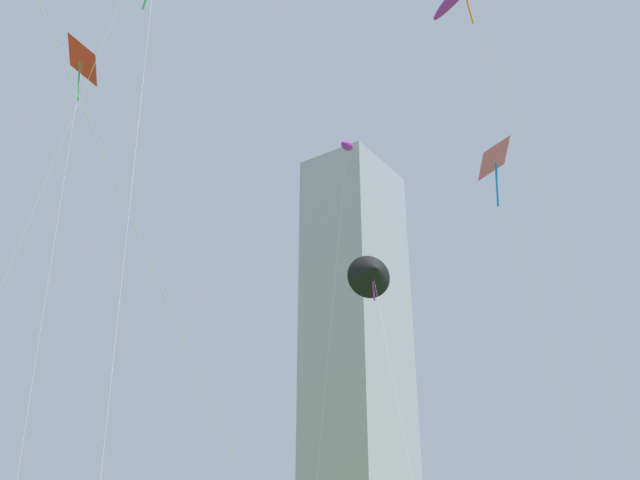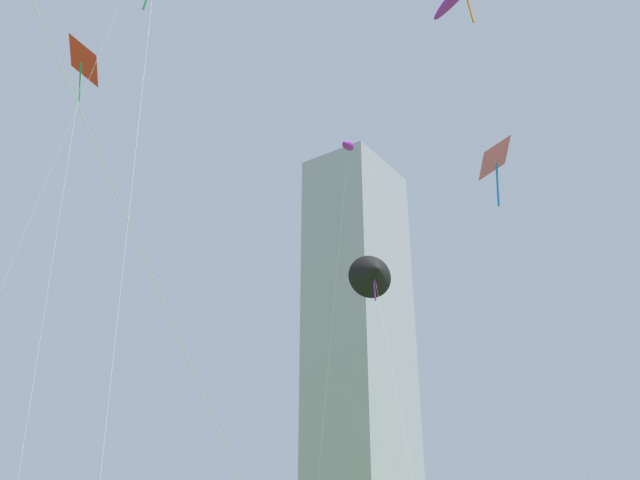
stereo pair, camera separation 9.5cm
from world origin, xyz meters
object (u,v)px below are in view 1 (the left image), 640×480
Objects in this scene: kite_flying_2 at (347,146)px; kite_flying_3 at (373,273)px; kite_flying_6 at (83,63)px; kite_flying_4 at (494,164)px; distant_highrise_0 at (357,342)px.

kite_flying_2 reaches higher than kite_flying_3.
kite_flying_6 is at bearing -132.08° from kite_flying_2.
kite_flying_2 reaches higher than kite_flying_4.
kite_flying_3 is 0.96× the size of kite_flying_4.
kite_flying_3 is (3.02, -3.86, -12.51)m from kite_flying_2.
kite_flying_2 is 13.44m from kite_flying_3.
kite_flying_3 is at bearing -57.90° from distant_highrise_0.
kite_flying_3 is 12.01m from kite_flying_4.
kite_flying_3 is 0.59× the size of kite_flying_6.
kite_flying_4 is (9.10, -7.71, 1.38)m from kite_flying_3.
kite_flying_3 is at bearing -51.91° from kite_flying_2.
kite_flying_2 is 0.32× the size of distant_highrise_0.
kite_flying_6 is at bearing -66.82° from distant_highrise_0.
kite_flying_4 reaches higher than kite_flying_3.
kite_flying_6 reaches higher than kite_flying_2.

